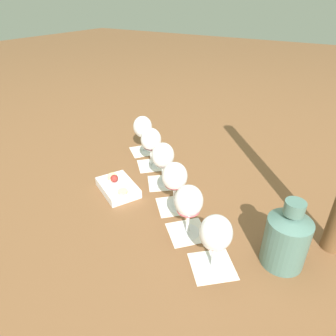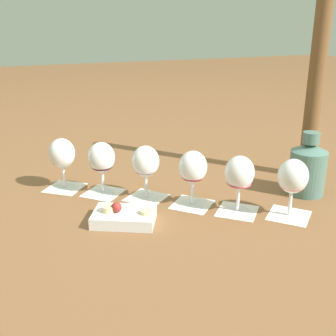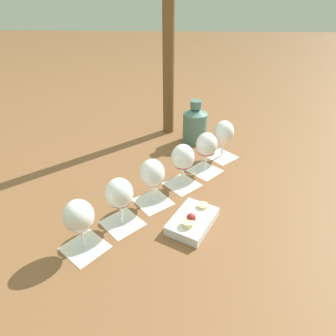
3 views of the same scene
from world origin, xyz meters
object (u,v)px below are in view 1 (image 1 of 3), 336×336
Objects in this scene: wine_glass_2 at (175,179)px; wine_glass_5 at (143,129)px; ceramic_vase at (287,237)px; wine_glass_4 at (151,142)px; wine_glass_0 at (216,235)px; snack_dish at (118,187)px; wine_glass_1 at (189,203)px; wine_glass_3 at (163,158)px.

wine_glass_2 is 1.00× the size of wine_glass_5.
ceramic_vase is (-0.67, 0.32, -0.02)m from wine_glass_5.
wine_glass_2 is at bearing -8.66° from ceramic_vase.
wine_glass_0 is at bearing 141.07° from wine_glass_4.
wine_glass_5 reaches higher than snack_dish.
wine_glass_2 and wine_glass_4 have the same top height.
snack_dish is at bearing -17.29° from wine_glass_0.
wine_glass_1 is at bearing 137.89° from wine_glass_2.
wine_glass_0 reaches higher than snack_dish.
wine_glass_5 is at bearing -25.49° from ceramic_vase.
wine_glass_0 is 0.27m from wine_glass_2.
wine_glass_1 is 0.26m from ceramic_vase.
wine_glass_1 is at bearing -33.67° from wine_glass_0.
wine_glass_2 reaches higher than snack_dish.
wine_glass_0 is 1.00× the size of wine_glass_2.
wine_glass_5 is (0.52, -0.43, 0.00)m from wine_glass_0.
snack_dish is at bearing -10.17° from wine_glass_1.
wine_glass_1 is 0.13m from wine_glass_2.
wine_glass_4 is (0.11, -0.08, -0.00)m from wine_glass_3.
snack_dish is (-0.10, 0.30, -0.09)m from wine_glass_5.
snack_dish is (-0.00, 0.21, -0.09)m from wine_glass_4.
snack_dish is (0.21, 0.03, -0.09)m from wine_glass_2.
wine_glass_4 is at bearing 139.98° from wine_glass_5.
wine_glass_5 is (0.10, -0.09, 0.00)m from wine_glass_4.
wine_glass_2 is at bearing -37.77° from wine_glass_0.
wine_glass_5 is 0.33m from snack_dish.
wine_glass_2 is 0.36m from ceramic_vase.
wine_glass_0 and wine_glass_2 have the same top height.
wine_glass_3 is at bearing -42.37° from wine_glass_2.
wine_glass_1 is 0.83× the size of ceramic_vase.
wine_glass_3 and wine_glass_5 have the same top height.
wine_glass_0 is 0.83× the size of ceramic_vase.
wine_glass_3 reaches higher than snack_dish.
wine_glass_3 is 0.19m from snack_dish.
wine_glass_1 and wine_glass_2 have the same top height.
wine_glass_3 is 0.14m from wine_glass_4.
snack_dish is at bearing 8.57° from wine_glass_2.
wine_glass_3 is at bearing -42.25° from wine_glass_1.
ceramic_vase is (-0.14, -0.11, -0.02)m from wine_glass_0.
wine_glass_0 is 0.54m from wine_glass_4.
wine_glass_4 is 0.61m from ceramic_vase.
wine_glass_4 is 0.83× the size of snack_dish.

